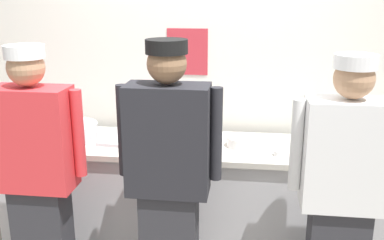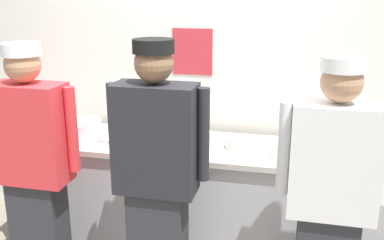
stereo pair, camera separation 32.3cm
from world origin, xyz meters
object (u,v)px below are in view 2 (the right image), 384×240
deli_cup (207,138)px  chef_center (157,175)px  squeeze_bottle_primary (323,150)px  ramekin_red_sauce (54,125)px  plate_stack_front (357,154)px  sheet_tray (137,138)px  plate_stack_rear (241,143)px  ramekin_green_sauce (33,134)px  chef_far_right (330,198)px  chef_near_left (34,166)px  ramekin_orange_sauce (311,146)px  mixing_bowl_steel (77,128)px  ramekin_yellow_sauce (276,156)px

deli_cup → chef_center: bearing=-103.7°
squeeze_bottle_primary → ramekin_red_sauce: bearing=172.0°
plate_stack_front → sheet_tray: 1.56m
plate_stack_rear → ramekin_green_sauce: plate_stack_rear is taller
ramekin_red_sauce → chef_far_right: bearing=-20.6°
chef_near_left → plate_stack_front: bearing=17.0°
deli_cup → squeeze_bottle_primary: bearing=-12.8°
ramekin_orange_sauce → chef_near_left: bearing=-156.3°
chef_far_right → plate_stack_rear: size_ratio=7.40×
chef_far_right → mixing_bowl_steel: chef_far_right is taller
plate_stack_front → squeeze_bottle_primary: bearing=-153.2°
chef_center → sheet_tray: size_ratio=3.38×
chef_near_left → plate_stack_front: (2.01, 0.61, 0.03)m
ramekin_yellow_sauce → ramekin_orange_sauce: (0.22, 0.24, 0.01)m
deli_cup → sheet_tray: bearing=-178.7°
chef_far_right → sheet_tray: 1.51m
chef_center → ramekin_orange_sauce: chef_center is taller
sheet_tray → ramekin_red_sauce: 0.77m
ramekin_green_sauce → ramekin_yellow_sauce: bearing=-1.0°
plate_stack_rear → mixing_bowl_steel: bearing=-180.0°
squeeze_bottle_primary → deli_cup: squeeze_bottle_primary is taller
chef_far_right → squeeze_bottle_primary: chef_far_right is taller
mixing_bowl_steel → sheet_tray: bearing=0.1°
chef_far_right → ramekin_red_sauce: (-2.12, 0.80, 0.03)m
ramekin_orange_sauce → ramekin_yellow_sauce: bearing=-132.6°
ramekin_red_sauce → ramekin_green_sauce: bearing=-98.5°
ramekin_yellow_sauce → ramekin_red_sauce: 1.82m
mixing_bowl_steel → chef_far_right: bearing=-20.0°
chef_far_right → sheet_tray: chef_far_right is taller
chef_far_right → squeeze_bottle_primary: bearing=93.2°
chef_center → chef_far_right: chef_center is taller
ramekin_yellow_sauce → sheet_tray: bearing=171.3°
chef_near_left → ramekin_orange_sauce: 1.87m
chef_center → squeeze_bottle_primary: size_ratio=8.64×
ramekin_orange_sauce → plate_stack_front: bearing=-25.2°
chef_center → ramekin_yellow_sauce: chef_center is taller
mixing_bowl_steel → ramekin_yellow_sauce: (1.53, -0.16, -0.04)m
deli_cup → ramekin_green_sauce: bearing=-174.1°
chef_near_left → deli_cup: bearing=34.6°
plate_stack_front → ramekin_red_sauce: size_ratio=2.77×
chef_near_left → plate_stack_front: chef_near_left is taller
chef_near_left → ramekin_yellow_sauce: chef_near_left is taller
chef_center → plate_stack_front: size_ratio=6.92×
chef_near_left → ramekin_red_sauce: size_ratio=18.68×
chef_center → ramekin_green_sauce: chef_center is taller
chef_near_left → plate_stack_rear: size_ratio=7.49×
chef_center → ramekin_green_sauce: bearing=155.1°
sheet_tray → squeeze_bottle_primary: (1.33, -0.17, 0.08)m
sheet_tray → ramekin_red_sauce: ramekin_red_sauce is taller
ramekin_yellow_sauce → ramekin_green_sauce: ramekin_green_sauce is taller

